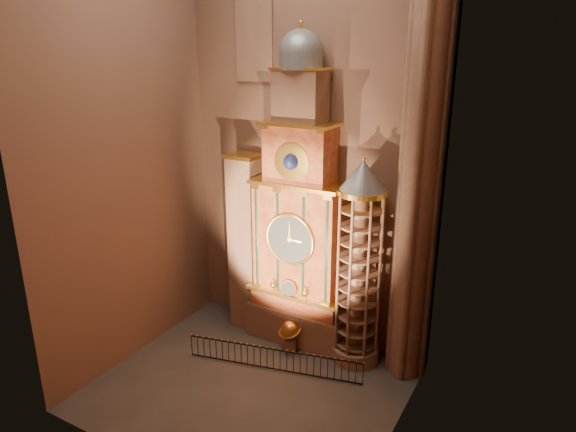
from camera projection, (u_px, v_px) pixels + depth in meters
The scene contains 11 objects.
floor at pixel (250, 386), 24.81m from camera, with size 14.00×14.00×0.00m, color #383330.
wall_back at pixel (309, 142), 26.33m from camera, with size 22.00×22.00×0.00m, color brown.
wall_left at pixel (123, 148), 24.63m from camera, with size 22.00×22.00×0.00m, color brown.
wall_right at pixel (408, 184), 18.11m from camera, with size 22.00×22.00×0.00m, color brown.
astronomical_clock at pixel (299, 227), 26.83m from camera, with size 5.60×2.41×16.70m.
portrait_tower at pixel (246, 242), 28.91m from camera, with size 1.80×1.60×10.20m.
stair_turret at pixel (359, 267), 25.42m from camera, with size 2.50×2.50×10.80m.
gothic_pier at pixel (422, 157), 22.66m from camera, with size 2.04×2.04×22.00m.
stained_glass_window at pixel (254, 29), 26.03m from camera, with size 2.20×0.14×5.20m.
celestial_globe at pixel (290, 334), 27.35m from camera, with size 1.62×1.58×1.80m.
iron_railing at pixel (273, 359), 25.84m from camera, with size 8.84×2.10×1.21m.
Camera 1 is at (11.90, -17.38, 15.61)m, focal length 32.00 mm.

